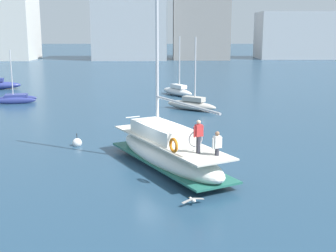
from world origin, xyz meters
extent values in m
plane|color=navy|center=(0.00, 0.00, 0.00)|extent=(400.00, 400.00, 0.00)
ellipsoid|color=white|center=(0.40, -0.27, 0.70)|extent=(6.72, 9.57, 1.40)
cube|color=#236656|center=(0.40, -0.27, 0.39)|extent=(6.65, 9.41, 0.10)
cube|color=beige|center=(0.40, -0.27, 1.44)|extent=(6.33, 9.06, 0.08)
cube|color=white|center=(0.06, 0.36, 1.83)|extent=(3.55, 4.60, 0.70)
cylinder|color=silver|center=(-0.17, 0.78, 7.00)|extent=(0.16, 0.16, 11.04)
cylinder|color=#B7B7BC|center=(1.21, -1.74, 3.60)|extent=(2.88, 5.11, 0.12)
cylinder|color=silver|center=(-1.72, 3.60, 1.95)|extent=(0.82, 0.49, 0.06)
torus|color=orange|center=(0.64, -3.15, 1.95)|extent=(0.46, 0.68, 0.70)
cylinder|color=#33333D|center=(1.79, -2.80, 1.88)|extent=(0.20, 0.20, 0.80)
cube|color=red|center=(1.79, -2.80, 2.56)|extent=(0.38, 0.33, 0.56)
sphere|color=beige|center=(1.79, -2.80, 2.95)|extent=(0.20, 0.20, 0.20)
cylinder|color=red|center=(1.60, -2.90, 2.51)|extent=(0.09, 0.09, 0.50)
cylinder|color=red|center=(1.98, -2.69, 2.51)|extent=(0.09, 0.09, 0.50)
cylinder|color=#33333D|center=(2.62, -3.16, 1.66)|extent=(0.20, 0.20, 0.35)
cube|color=white|center=(2.62, -3.16, 2.11)|extent=(0.38, 0.33, 0.56)
sphere|color=#9E7051|center=(2.62, -3.16, 2.50)|extent=(0.20, 0.20, 0.20)
cylinder|color=white|center=(2.43, -3.27, 2.06)|extent=(0.09, 0.09, 0.50)
cylinder|color=white|center=(2.81, -3.06, 2.06)|extent=(0.09, 0.09, 0.50)
torus|color=silver|center=(1.68, -2.58, 2.10)|extent=(0.70, 0.42, 0.76)
ellipsoid|color=white|center=(1.40, 26.04, 0.41)|extent=(3.82, 4.84, 0.82)
cube|color=white|center=(1.54, 25.83, 1.02)|extent=(1.77, 2.10, 0.40)
cylinder|color=silver|center=(1.61, 25.73, 3.59)|extent=(0.13, 0.13, 5.54)
ellipsoid|color=#B7B2A8|center=(2.47, 17.02, 0.41)|extent=(4.81, 3.97, 0.82)
cube|color=#B7B2A8|center=(2.67, 16.87, 1.02)|extent=(2.10, 1.83, 0.40)
cylinder|color=silver|center=(2.77, 16.79, 3.63)|extent=(0.13, 0.13, 5.62)
ellipsoid|color=navy|center=(-14.38, 20.43, 0.31)|extent=(3.82, 1.15, 0.62)
ellipsoid|color=navy|center=(-14.67, 21.84, 0.31)|extent=(3.82, 1.15, 0.62)
cube|color=navy|center=(-14.52, 21.13, 0.72)|extent=(2.34, 1.82, 0.24)
cylinder|color=silver|center=(-14.80, 21.08, 2.98)|extent=(0.11, 0.11, 4.29)
ellipsoid|color=silver|center=(1.42, -5.45, 0.21)|extent=(0.34, 0.40, 0.16)
sphere|color=silver|center=(1.33, -5.29, 0.24)|extent=(0.11, 0.11, 0.11)
cone|color=gold|center=(1.29, -5.24, 0.23)|extent=(0.07, 0.08, 0.04)
cube|color=#9E9993|center=(1.19, -5.59, 0.23)|extent=(0.52, 0.38, 0.13)
cube|color=#9E9993|center=(1.65, -5.32, 0.23)|extent=(0.52, 0.38, 0.13)
sphere|color=silver|center=(-5.26, 4.29, 0.18)|extent=(0.59, 0.59, 0.59)
cylinder|color=black|center=(-5.26, 4.29, 0.48)|extent=(0.04, 0.04, 0.60)
cube|color=silver|center=(-36.85, 85.48, 7.94)|extent=(11.94, 11.28, 15.88)
cube|color=#B2B7BC|center=(-8.36, 86.36, 9.70)|extent=(16.95, 12.86, 19.39)
cube|color=gray|center=(8.13, 88.94, 10.96)|extent=(12.94, 14.87, 21.92)
cube|color=#B2B7BC|center=(31.14, 89.90, 5.54)|extent=(17.59, 11.59, 11.07)
camera|label=1|loc=(0.39, -23.15, 7.12)|focal=48.71mm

